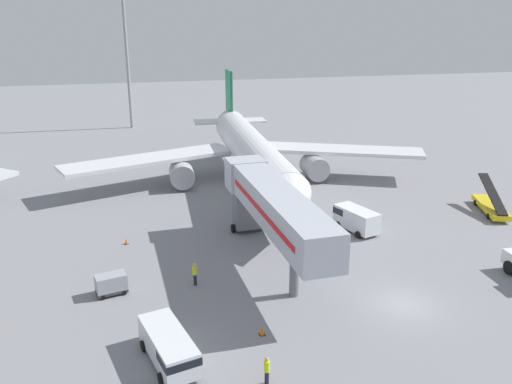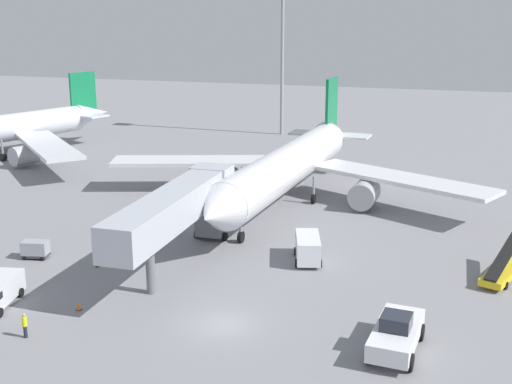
% 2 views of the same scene
% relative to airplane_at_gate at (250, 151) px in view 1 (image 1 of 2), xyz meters
% --- Properties ---
extents(ground_plane, '(300.00, 300.00, 0.00)m').
position_rel_airplane_at_gate_xyz_m(ground_plane, '(3.34, -30.54, -4.28)').
color(ground_plane, gray).
extents(airplane_at_gate, '(44.87, 43.37, 12.38)m').
position_rel_airplane_at_gate_xyz_m(airplane_at_gate, '(0.00, 0.00, 0.00)').
color(airplane_at_gate, silver).
rests_on(airplane_at_gate, ground).
extents(jet_bridge, '(3.51, 20.46, 6.92)m').
position_rel_airplane_at_gate_xyz_m(jet_bridge, '(-3.89, -21.36, 0.89)').
color(jet_bridge, '#B2B7C1').
rests_on(jet_bridge, ground).
extents(belt_loader_truck, '(4.06, 7.18, 3.30)m').
position_rel_airplane_at_gate_xyz_m(belt_loader_truck, '(21.85, -16.09, -3.51)').
color(belt_loader_truck, yellow).
rests_on(belt_loader_truck, ground).
extents(service_van_rear_left, '(3.20, 5.86, 1.89)m').
position_rel_airplane_at_gate_xyz_m(service_van_rear_left, '(-13.43, -32.88, -3.18)').
color(service_van_rear_left, silver).
rests_on(service_van_rear_left, ground).
extents(service_van_far_center, '(3.19, 5.01, 2.20)m').
position_rel_airplane_at_gate_xyz_m(service_van_far_center, '(5.95, -16.96, -3.02)').
color(service_van_far_center, white).
rests_on(service_van_far_center, ground).
extents(baggage_cart_mid_left, '(2.39, 1.69, 1.55)m').
position_rel_airplane_at_gate_xyz_m(baggage_cart_mid_left, '(-16.65, -23.56, -3.43)').
color(baggage_cart_mid_left, '#38383D').
rests_on(baggage_cart_mid_left, ground).
extents(ground_crew_worker_foreground, '(0.43, 0.43, 1.72)m').
position_rel_airplane_at_gate_xyz_m(ground_crew_worker_foreground, '(-8.48, -36.18, -3.37)').
color(ground_crew_worker_foreground, '#1E2333').
rests_on(ground_crew_worker_foreground, ground).
extents(ground_crew_worker_midground, '(0.46, 0.46, 1.83)m').
position_rel_airplane_at_gate_xyz_m(ground_crew_worker_midground, '(-10.51, -23.78, -3.31)').
color(ground_crew_worker_midground, '#1E2333').
rests_on(ground_crew_worker_midground, ground).
extents(safety_cone_bravo, '(0.35, 0.35, 0.54)m').
position_rel_airplane_at_gate_xyz_m(safety_cone_bravo, '(-15.30, -14.54, -4.02)').
color(safety_cone_bravo, black).
rests_on(safety_cone_bravo, ground).
extents(safety_cone_charlie, '(0.39, 0.39, 0.59)m').
position_rel_airplane_at_gate_xyz_m(safety_cone_charlie, '(-7.43, -31.50, -3.99)').
color(safety_cone_charlie, black).
rests_on(safety_cone_charlie, ground).
extents(apron_light_mast, '(2.40, 2.40, 29.60)m').
position_rel_airplane_at_gate_xyz_m(apron_light_mast, '(-12.38, 41.15, 15.81)').
color(apron_light_mast, '#93969B').
rests_on(apron_light_mast, ground).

